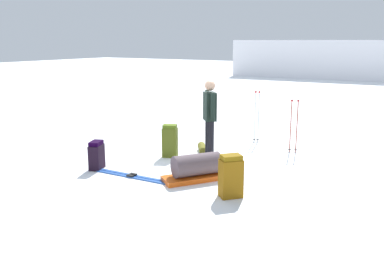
# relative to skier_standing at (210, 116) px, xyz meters

# --- Properties ---
(ground_plane) EXTENTS (80.00, 80.00, 0.00)m
(ground_plane) POSITION_rel_skier_standing_xyz_m (-0.36, -0.13, -0.95)
(ground_plane) COLOR white
(distant_snow_ridge) EXTENTS (18.38, 5.90, 2.56)m
(distant_snow_ridge) POSITION_rel_skier_standing_xyz_m (0.06, 22.42, 0.32)
(distant_snow_ridge) COLOR white
(distant_snow_ridge) RESTS_ON ground_plane
(skier_standing) EXTENTS (0.42, 0.44, 1.70)m
(skier_standing) POSITION_rel_skier_standing_xyz_m (0.00, 0.00, 0.00)
(skier_standing) COLOR black
(skier_standing) RESTS_ON ground_plane
(ski_pair_near) EXTENTS (1.84, 0.27, 0.05)m
(ski_pair_near) POSITION_rel_skier_standing_xyz_m (-0.67, -1.80, -0.94)
(ski_pair_near) COLOR #2853A7
(ski_pair_near) RESTS_ON ground_plane
(backpack_large_dark) EXTENTS (0.38, 0.34, 0.72)m
(backpack_large_dark) POSITION_rel_skier_standing_xyz_m (-0.82, -0.31, -0.60)
(backpack_large_dark) COLOR #4B5517
(backpack_large_dark) RESTS_ON ground_plane
(backpack_bright) EXTENTS (0.33, 0.40, 0.57)m
(backpack_bright) POSITION_rel_skier_standing_xyz_m (-1.57, -1.79, -0.68)
(backpack_bright) COLOR black
(backpack_bright) RESTS_ON ground_plane
(backpack_small_spare) EXTENTS (0.42, 0.43, 0.71)m
(backpack_small_spare) POSITION_rel_skier_standing_xyz_m (1.36, -1.74, -0.61)
(backpack_small_spare) COLOR #82530C
(backpack_small_spare) RESTS_ON ground_plane
(ski_poles_planted_near) EXTENTS (0.20, 0.11, 1.22)m
(ski_poles_planted_near) POSITION_rel_skier_standing_xyz_m (1.37, 1.47, -0.27)
(ski_poles_planted_near) COLOR maroon
(ski_poles_planted_near) RESTS_ON ground_plane
(ski_poles_planted_far) EXTENTS (0.16, 0.10, 1.29)m
(ski_poles_planted_far) POSITION_rel_skier_standing_xyz_m (0.27, 1.94, -0.24)
(ski_poles_planted_far) COLOR #ADB4B6
(ski_poles_planted_far) RESTS_ON ground_plane
(gear_sled) EXTENTS (1.09, 1.28, 0.49)m
(gear_sled) POSITION_rel_skier_standing_xyz_m (0.46, -1.31, -0.73)
(gear_sled) COLOR #DF5714
(gear_sled) RESTS_ON ground_plane
(sleeping_mat_rolled) EXTENTS (0.46, 0.55, 0.18)m
(sleeping_mat_rolled) POSITION_rel_skier_standing_xyz_m (-0.40, 0.38, -0.86)
(sleeping_mat_rolled) COLOR brown
(sleeping_mat_rolled) RESTS_ON ground_plane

